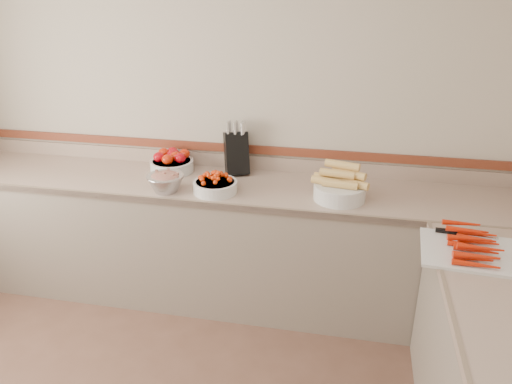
% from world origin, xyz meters
% --- Properties ---
extents(back_wall, '(4.00, 0.00, 4.00)m').
position_xyz_m(back_wall, '(0.00, 2.00, 1.30)').
color(back_wall, '#B8AB97').
rests_on(back_wall, ground_plane).
extents(counter_back, '(4.00, 0.65, 1.08)m').
position_xyz_m(counter_back, '(0.00, 1.68, 0.45)').
color(counter_back, gray).
rests_on(counter_back, ground_plane).
extents(knife_block, '(0.22, 0.24, 0.39)m').
position_xyz_m(knife_block, '(0.10, 1.89, 1.06)').
color(knife_block, black).
rests_on(knife_block, counter_back).
extents(tomato_bowl, '(0.31, 0.31, 0.15)m').
position_xyz_m(tomato_bowl, '(-0.36, 1.83, 0.97)').
color(tomato_bowl, silver).
rests_on(tomato_bowl, counter_back).
extents(cherry_tomato_bowl, '(0.29, 0.29, 0.15)m').
position_xyz_m(cherry_tomato_bowl, '(0.04, 1.52, 0.95)').
color(cherry_tomato_bowl, silver).
rests_on(cherry_tomato_bowl, counter_back).
extents(corn_bowl, '(0.36, 0.33, 0.24)m').
position_xyz_m(corn_bowl, '(0.84, 1.57, 0.98)').
color(corn_bowl, silver).
rests_on(corn_bowl, counter_back).
extents(rhubarb_bowl, '(0.24, 0.24, 0.14)m').
position_xyz_m(rhubarb_bowl, '(-0.27, 1.47, 0.97)').
color(rhubarb_bowl, '#B2B2BA').
rests_on(rhubarb_bowl, counter_back).
extents(cutting_board, '(0.54, 0.47, 0.07)m').
position_xyz_m(cutting_board, '(1.54, 1.04, 0.92)').
color(cutting_board, silver).
rests_on(cutting_board, counter_right).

